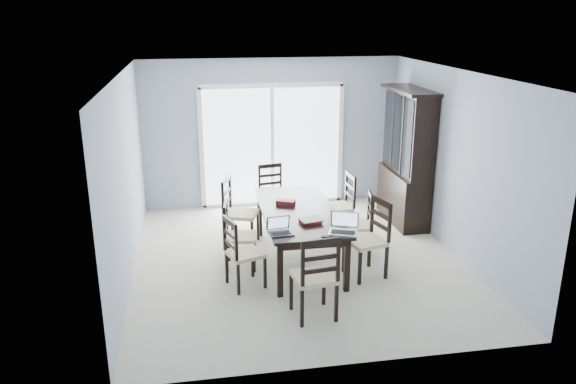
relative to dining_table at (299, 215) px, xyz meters
name	(u,v)px	position (x,y,z in m)	size (l,w,h in m)	color
floor	(298,260)	(0.00, 0.00, -0.67)	(5.00, 5.00, 0.00)	beige
ceiling	(299,73)	(0.00, 0.00, 1.93)	(5.00, 5.00, 0.00)	white
back_wall	(272,133)	(0.00, 2.50, 0.63)	(4.50, 0.02, 2.60)	#8E99AA
wall_left	(126,180)	(-2.25, 0.00, 0.63)	(0.02, 5.00, 2.60)	#8E99AA
wall_right	(456,164)	(2.25, 0.00, 0.63)	(0.02, 5.00, 2.60)	#8E99AA
balcony	(265,189)	(0.00, 3.50, -0.72)	(4.50, 2.00, 0.10)	gray
railing	(259,149)	(0.00, 4.50, -0.12)	(4.50, 0.06, 1.10)	#99999E
dining_table	(299,215)	(0.00, 0.00, 0.00)	(1.00, 2.20, 0.75)	black
china_hutch	(407,158)	(2.02, 1.25, 0.40)	(0.50, 1.38, 2.20)	black
sliding_door	(272,145)	(0.00, 2.48, 0.41)	(2.52, 0.05, 2.18)	silver
chair_left_near	(238,245)	(-0.89, -0.67, -0.10)	(0.53, 0.52, 1.08)	black
chair_left_mid	(234,228)	(-0.90, -0.06, -0.11)	(0.47, 0.46, 1.07)	black
chair_left_far	(235,204)	(-0.82, 0.73, -0.04)	(0.58, 0.57, 1.19)	black
chair_right_near	(373,230)	(0.87, -0.59, -0.04)	(0.56, 0.55, 1.19)	black
chair_right_mid	(363,217)	(0.96, 0.09, -0.12)	(0.46, 0.45, 1.04)	black
chair_right_far	(343,198)	(0.86, 0.81, -0.07)	(0.47, 0.45, 1.15)	black
chair_end_near	(317,269)	(-0.10, -1.62, -0.04)	(0.50, 0.51, 1.20)	black
chair_end_far	(272,187)	(-0.13, 1.63, -0.09)	(0.49, 0.50, 1.10)	black
laptop_dark	(281,231)	(-0.38, -0.83, 0.13)	(0.31, 0.24, 0.20)	black
laptop_silver	(343,229)	(0.38, -0.93, 0.14)	(0.42, 0.36, 0.24)	#B0B0B2
book_stack	(311,221)	(0.06, -0.49, 0.10)	(0.33, 0.28, 0.05)	maroon
cell_phone	(326,236)	(0.15, -1.00, 0.08)	(0.12, 0.05, 0.01)	black
game_box	(286,202)	(-0.14, 0.25, 0.11)	(0.26, 0.13, 0.07)	#541610
hot_tub	(225,162)	(-0.78, 3.62, -0.15)	(2.32, 2.15, 1.05)	maroon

